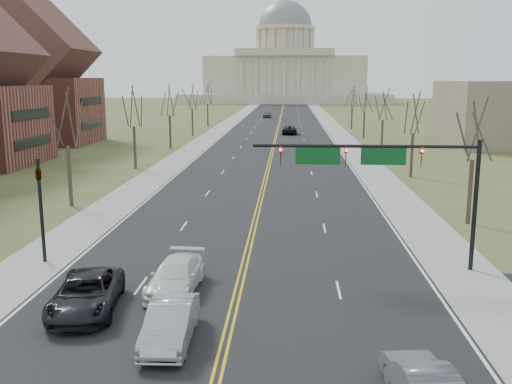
# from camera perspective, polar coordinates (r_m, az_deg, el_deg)

# --- Properties ---
(road) EXTENTS (20.00, 380.00, 0.01)m
(road) POSITION_cam_1_polar(r_m,az_deg,el_deg) (127.53, 2.25, 6.59)
(road) COLOR black
(road) RESTS_ON ground
(cross_road) EXTENTS (120.00, 14.00, 0.01)m
(cross_road) POSITION_cam_1_polar(r_m,az_deg,el_deg) (25.41, -2.56, -12.74)
(cross_road) COLOR black
(cross_road) RESTS_ON ground
(sidewalk_left) EXTENTS (4.00, 380.00, 0.03)m
(sidewalk_left) POSITION_cam_1_polar(r_m,az_deg,el_deg) (128.32, -3.15, 6.61)
(sidewalk_left) COLOR gray
(sidewalk_left) RESTS_ON ground
(sidewalk_right) EXTENTS (4.00, 380.00, 0.03)m
(sidewalk_right) POSITION_cam_1_polar(r_m,az_deg,el_deg) (127.86, 7.67, 6.52)
(sidewalk_right) COLOR gray
(sidewalk_right) RESTS_ON ground
(center_line) EXTENTS (0.42, 380.00, 0.01)m
(center_line) POSITION_cam_1_polar(r_m,az_deg,el_deg) (127.53, 2.25, 6.59)
(center_line) COLOR gold
(center_line) RESTS_ON road
(edge_line_left) EXTENTS (0.15, 380.00, 0.01)m
(edge_line_left) POSITION_cam_1_polar(r_m,az_deg,el_deg) (128.09, -2.16, 6.62)
(edge_line_left) COLOR silver
(edge_line_left) RESTS_ON road
(edge_line_right) EXTENTS (0.15, 380.00, 0.01)m
(edge_line_right) POSITION_cam_1_polar(r_m,az_deg,el_deg) (127.71, 6.68, 6.53)
(edge_line_right) COLOR silver
(edge_line_right) RESTS_ON road
(capitol) EXTENTS (90.00, 60.00, 50.00)m
(capitol) POSITION_cam_1_polar(r_m,az_deg,el_deg) (267.04, 2.89, 12.06)
(capitol) COLOR #C0B4A0
(capitol) RESTS_ON ground
(signal_mast) EXTENTS (12.12, 0.44, 7.20)m
(signal_mast) POSITION_cam_1_polar(r_m,az_deg,el_deg) (31.32, 12.49, 2.59)
(signal_mast) COLOR black
(signal_mast) RESTS_ON ground
(signal_left) EXTENTS (0.32, 0.36, 6.00)m
(signal_left) POSITION_cam_1_polar(r_m,az_deg,el_deg) (34.26, -20.76, -0.63)
(signal_left) COLOR black
(signal_left) RESTS_ON ground
(tree_r_0) EXTENTS (3.74, 3.74, 8.50)m
(tree_r_0) POSITION_cam_1_polar(r_m,az_deg,el_deg) (43.27, 20.98, 5.49)
(tree_r_0) COLOR #34281F
(tree_r_0) RESTS_ON ground
(tree_l_0) EXTENTS (3.96, 3.96, 9.00)m
(tree_l_0) POSITION_cam_1_polar(r_m,az_deg,el_deg) (48.65, -18.45, 6.68)
(tree_l_0) COLOR #34281F
(tree_l_0) RESTS_ON ground
(tree_r_1) EXTENTS (3.74, 3.74, 8.50)m
(tree_r_1) POSITION_cam_1_polar(r_m,az_deg,el_deg) (62.57, 15.51, 7.38)
(tree_r_1) COLOR #34281F
(tree_r_1) RESTS_ON ground
(tree_l_1) EXTENTS (3.96, 3.96, 9.00)m
(tree_l_1) POSITION_cam_1_polar(r_m,az_deg,el_deg) (67.60, -12.18, 8.12)
(tree_l_1) COLOR #34281F
(tree_l_1) RESTS_ON ground
(tree_r_2) EXTENTS (3.74, 3.74, 8.50)m
(tree_r_2) POSITION_cam_1_polar(r_m,az_deg,el_deg) (82.21, 12.61, 8.34)
(tree_r_2) COLOR #34281F
(tree_r_2) RESTS_ON ground
(tree_l_2) EXTENTS (3.96, 3.96, 9.00)m
(tree_l_2) POSITION_cam_1_polar(r_m,az_deg,el_deg) (87.02, -8.66, 8.88)
(tree_l_2) COLOR #34281F
(tree_l_2) RESTS_ON ground
(tree_r_3) EXTENTS (3.74, 3.74, 8.50)m
(tree_r_3) POSITION_cam_1_polar(r_m,az_deg,el_deg) (101.99, 10.83, 8.92)
(tree_r_3) COLOR #34281F
(tree_r_3) RESTS_ON ground
(tree_l_3) EXTENTS (3.96, 3.96, 9.00)m
(tree_l_3) POSITION_cam_1_polar(r_m,az_deg,el_deg) (106.66, -6.43, 9.35)
(tree_l_3) COLOR #34281F
(tree_l_3) RESTS_ON ground
(tree_r_4) EXTENTS (3.74, 3.74, 8.50)m
(tree_r_4) POSITION_cam_1_polar(r_m,az_deg,el_deg) (121.84, 9.63, 9.31)
(tree_r_4) COLOR #34281F
(tree_r_4) RESTS_ON ground
(tree_l_4) EXTENTS (3.96, 3.96, 9.00)m
(tree_l_4) POSITION_cam_1_polar(r_m,az_deg,el_deg) (126.41, -4.88, 9.67)
(tree_l_4) COLOR #34281F
(tree_l_4) RESTS_ON ground
(bldg_left_far) EXTENTS (17.10, 14.28, 23.25)m
(bldg_left_far) POSITION_cam_1_polar(r_m,az_deg,el_deg) (99.67, -20.93, 10.07)
(bldg_left_far) COLOR brown
(bldg_left_far) RESTS_ON ground
(car_sb_inner_lead) EXTENTS (1.83, 4.95, 1.62)m
(car_sb_inner_lead) POSITION_cam_1_polar(r_m,az_deg,el_deg) (23.44, -8.57, -12.82)
(car_sb_inner_lead) COLOR #A0A1A7
(car_sb_inner_lead) RESTS_ON road
(car_sb_outer_lead) EXTENTS (3.52, 6.24, 1.65)m
(car_sb_outer_lead) POSITION_cam_1_polar(r_m,az_deg,el_deg) (27.17, -16.61, -9.70)
(car_sb_outer_lead) COLOR black
(car_sb_outer_lead) RESTS_ON road
(car_sb_inner_second) EXTENTS (2.46, 5.48, 1.56)m
(car_sb_inner_second) POSITION_cam_1_polar(r_m,az_deg,el_deg) (28.63, -8.03, -8.33)
(car_sb_inner_second) COLOR white
(car_sb_inner_second) RESTS_ON road
(car_far_nb) EXTENTS (2.82, 6.02, 1.66)m
(car_far_nb) POSITION_cam_1_polar(r_m,az_deg,el_deg) (109.29, 3.38, 6.24)
(car_far_nb) COLOR black
(car_far_nb) RESTS_ON road
(car_far_sb) EXTENTS (2.34, 5.05, 1.67)m
(car_far_sb) POSITION_cam_1_polar(r_m,az_deg,el_deg) (155.89, 1.13, 7.75)
(car_far_sb) COLOR #4D4F55
(car_far_sb) RESTS_ON road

